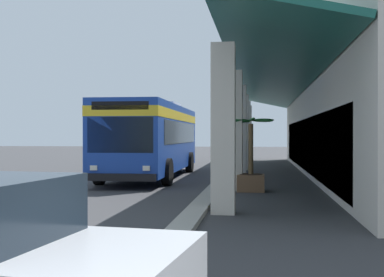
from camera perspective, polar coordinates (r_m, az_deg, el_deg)
The scene contains 4 objects.
ground at distance 22.30m, azimuth 15.36°, elevation -4.37°, with size 120.00×120.00×0.00m, color #38383A.
curb_strip at distance 24.56m, azimuth 4.11°, elevation -3.78°, with size 36.11×0.50×0.12m, color #9E998E.
transit_bus at distance 22.43m, azimuth -4.44°, elevation 0.41°, with size 11.25×2.95×3.34m.
potted_palm at distance 16.83m, azimuth 6.57°, elevation -3.71°, with size 1.70×1.83×2.42m.
Camera 1 is at (22.02, 4.98, 1.83)m, focal length 47.71 mm.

